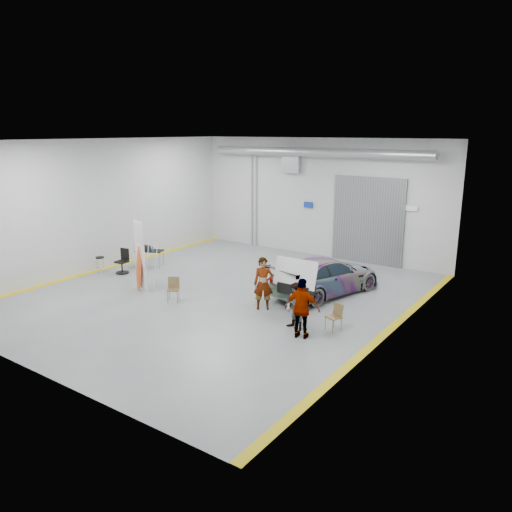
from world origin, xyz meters
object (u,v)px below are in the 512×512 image
Objects in this scene: person_a at (263,284)px; office_chair at (123,263)px; person_b at (296,307)px; folding_chair_near at (174,294)px; shop_stool at (100,265)px; person_c at (302,309)px; folding_chair_far at (333,322)px; surfboard_display at (141,261)px; work_table at (149,250)px; sedan_car at (326,276)px.

person_a is 1.74× the size of office_chair.
person_b is 1.74× the size of folding_chair_near.
office_chair reaches higher than folding_chair_near.
person_c is at bearing -5.31° from shop_stool.
shop_stool is (-8.68, -0.42, -0.58)m from person_a.
folding_chair_far is 1.13× the size of shop_stool.
surfboard_display reaches higher than shop_stool.
person_c is 2.18× the size of folding_chair_far.
surfboard_display is at bearing -47.71° from work_table.
surfboard_display reaches higher than person_a.
folding_chair_near is at bearing -24.18° from office_chair.
folding_chair_far is at bearing -26.70° from folding_chair_near.
work_table is (0.87, 2.17, 0.40)m from shop_stool.
person_a reaches higher than folding_chair_far.
work_table reaches higher than shop_stool.
person_b is (0.96, -3.94, 0.07)m from sedan_car.
person_a is 2.17× the size of folding_chair_far.
folding_chair_near is at bearing -15.35° from person_c.
surfboard_display is 3.42× the size of folding_chair_far.
shop_stool is 1.02m from office_chair.
work_table is at bearing 23.08° from sedan_car.
folding_chair_far is 10.91m from office_chair.
folding_chair_far is at bearing 44.91° from person_b.
sedan_car is at bearing -85.30° from person_c.
person_c is at bearing -17.35° from work_table.
person_c is 11.20m from shop_stool.
person_b is at bearing -32.20° from folding_chair_near.
sedan_car is 6.02m from folding_chair_near.
person_b is 7.23m from surfboard_display.
person_c is at bearing 16.02° from surfboard_display.
sedan_car is 1.65× the size of surfboard_display.
person_a reaches higher than folding_chair_near.
folding_chair_near is (-5.25, -0.27, -0.51)m from person_b.
work_table reaches higher than folding_chair_near.
folding_chair_near is 4.86m from office_chair.
work_table reaches higher than folding_chair_far.
person_c is 10.49m from office_chair.
folding_chair_near is at bearing 166.39° from person_a.
folding_chair_far is (0.55, 1.12, -0.69)m from person_c.
work_table is at bearing 68.10° from shop_stool.
sedan_car is 4.05m from person_b.
sedan_car is at bearing 7.67° from work_table.
folding_chair_near is 0.82× the size of office_chair.
office_chair is at bearing 126.90° from folding_chair_near.
surfboard_display reaches higher than folding_chair_near.
folding_chair_near is 0.65× the size of work_table.
folding_chair_near is at bearing -149.12° from folding_chair_far.
office_chair is at bearing 32.35° from sedan_car.
office_chair is at bearing -93.11° from work_table.
work_table is (-10.26, 3.21, -0.18)m from person_c.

